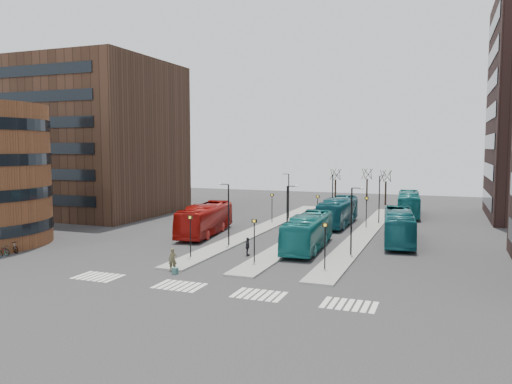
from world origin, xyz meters
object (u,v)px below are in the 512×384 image
(commuter_c, at_px, (294,248))
(traveller, at_px, (173,260))
(teal_bus_b, at_px, (338,212))
(teal_bus_c, at_px, (399,226))
(commuter_b, at_px, (248,247))
(bicycle_far, at_px, (2,250))
(commuter_a, at_px, (196,235))
(red_bus, at_px, (205,219))
(bicycle_mid, at_px, (12,247))
(suitcase, at_px, (175,271))
(teal_bus_a, at_px, (308,232))
(teal_bus_d, at_px, (409,204))

(commuter_c, bearing_deg, traveller, 0.61)
(teal_bus_b, distance_m, teal_bus_c, 12.19)
(commuter_b, height_order, bicycle_far, commuter_b)
(commuter_a, relative_size, commuter_c, 1.09)
(red_bus, bearing_deg, teal_bus_c, -0.54)
(traveller, height_order, bicycle_mid, traveller)
(bicycle_mid, bearing_deg, commuter_c, -62.23)
(teal_bus_c, xyz_separation_m, traveller, (-15.63, -18.54, -0.77))
(suitcase, relative_size, teal_bus_c, 0.04)
(teal_bus_c, relative_size, bicycle_far, 6.59)
(teal_bus_a, bearing_deg, suitcase, -121.71)
(teal_bus_a, distance_m, commuter_a, 11.52)
(teal_bus_b, distance_m, commuter_b, 20.73)
(bicycle_mid, height_order, bicycle_far, bicycle_mid)
(teal_bus_c, bearing_deg, red_bus, -179.07)
(teal_bus_d, xyz_separation_m, commuter_b, (-11.76, -32.39, -0.89))
(commuter_a, xyz_separation_m, bicycle_far, (-13.75, -11.45, -0.36))
(commuter_a, height_order, commuter_b, commuter_a)
(teal_bus_a, xyz_separation_m, bicycle_far, (-25.18, -12.58, -1.18))
(suitcase, bearing_deg, bicycle_mid, -176.23)
(teal_bus_c, distance_m, bicycle_mid, 37.59)
(teal_bus_a, distance_m, commuter_b, 6.55)
(teal_bus_a, height_order, commuter_c, teal_bus_a)
(suitcase, bearing_deg, red_bus, 117.36)
(teal_bus_b, xyz_separation_m, teal_bus_c, (8.11, -9.09, -0.04))
(red_bus, bearing_deg, commuter_c, -38.10)
(teal_bus_c, bearing_deg, traveller, -136.62)
(commuter_c, xyz_separation_m, bicycle_mid, (-24.87, -7.91, -0.22))
(red_bus, bearing_deg, traveller, -80.22)
(suitcase, height_order, teal_bus_a, teal_bus_a)
(teal_bus_a, xyz_separation_m, teal_bus_d, (7.43, 27.53, 0.06))
(red_bus, distance_m, bicycle_mid, 19.61)
(traveller, distance_m, commuter_c, 11.36)
(commuter_b, height_order, bicycle_mid, commuter_b)
(traveller, relative_size, bicycle_mid, 0.99)
(teal_bus_c, relative_size, teal_bus_d, 0.98)
(teal_bus_c, distance_m, teal_bus_d, 21.18)
(teal_bus_b, bearing_deg, commuter_a, -124.06)
(teal_bus_c, bearing_deg, teal_bus_a, -147.55)
(teal_bus_c, distance_m, commuter_c, 12.92)
(teal_bus_a, bearing_deg, teal_bus_d, 71.88)
(commuter_c, bearing_deg, bicycle_mid, -30.75)
(bicycle_far, bearing_deg, suitcase, -87.84)
(teal_bus_c, height_order, commuter_c, teal_bus_c)
(teal_bus_a, relative_size, teal_bus_d, 0.96)
(teal_bus_d, height_order, traveller, teal_bus_d)
(commuter_b, height_order, commuter_c, commuter_b)
(teal_bus_c, relative_size, bicycle_mid, 6.56)
(commuter_b, relative_size, commuter_c, 1.07)
(teal_bus_d, xyz_separation_m, traveller, (-15.19, -39.71, -0.81))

